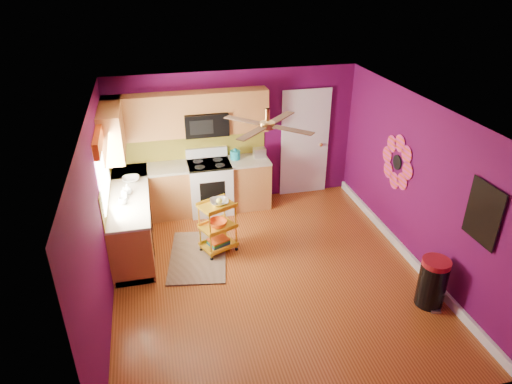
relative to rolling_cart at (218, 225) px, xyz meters
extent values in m
plane|color=brown|center=(0.62, -0.79, -0.49)|extent=(5.00, 5.00, 0.00)
cube|color=#560945|center=(0.62, 1.71, 0.76)|extent=(4.50, 0.04, 2.50)
cube|color=#560945|center=(0.62, -3.29, 0.76)|extent=(4.50, 0.04, 2.50)
cube|color=#560945|center=(-1.63, -0.79, 0.76)|extent=(0.04, 5.00, 2.50)
cube|color=#560945|center=(2.87, -0.79, 0.76)|extent=(0.04, 5.00, 2.50)
cube|color=silver|center=(0.62, -0.79, 2.01)|extent=(4.50, 5.00, 0.04)
cube|color=white|center=(2.84, -0.79, -0.42)|extent=(0.05, 4.90, 0.14)
cube|color=#9C5C2A|center=(-1.33, 0.56, -0.04)|extent=(0.60, 2.30, 0.90)
cube|color=#9C5C2A|center=(-0.23, 1.41, -0.04)|extent=(2.80, 0.60, 0.90)
cube|color=beige|center=(-1.33, 0.56, 0.43)|extent=(0.63, 2.30, 0.04)
cube|color=beige|center=(-0.23, 1.41, 0.43)|extent=(2.80, 0.63, 0.04)
cube|color=black|center=(-1.33, 0.56, -0.44)|extent=(0.54, 2.30, 0.10)
cube|color=black|center=(-0.23, 1.41, -0.44)|extent=(2.80, 0.54, 0.10)
cube|color=white|center=(0.07, 1.38, -0.03)|extent=(0.76, 0.66, 0.92)
cube|color=black|center=(0.07, 1.38, 0.44)|extent=(0.76, 0.62, 0.03)
cube|color=white|center=(0.07, 1.66, 0.55)|extent=(0.76, 0.06, 0.18)
cube|color=black|center=(0.07, 1.05, -0.04)|extent=(0.45, 0.02, 0.55)
cube|color=#9C5C2A|center=(-0.97, 1.54, 1.34)|extent=(1.32, 0.33, 0.75)
cube|color=#9C5C2A|center=(0.81, 1.54, 1.34)|extent=(0.72, 0.33, 0.75)
cube|color=#9C5C2A|center=(0.07, 1.54, 1.54)|extent=(0.76, 0.33, 0.34)
cube|color=#9C5C2A|center=(-1.46, 1.06, 1.34)|extent=(0.33, 1.30, 0.75)
cube|color=black|center=(0.07, 1.51, 1.16)|extent=(0.76, 0.38, 0.40)
cube|color=#656316|center=(-0.23, 1.70, 0.71)|extent=(2.80, 0.01, 0.51)
cube|color=#656316|center=(-1.62, 0.56, 0.71)|extent=(0.01, 2.30, 0.51)
cube|color=white|center=(-1.61, 0.26, 1.06)|extent=(0.03, 1.20, 1.00)
cube|color=#DC5113|center=(-1.58, 0.26, 1.53)|extent=(0.08, 1.35, 0.22)
cube|color=white|center=(1.97, 1.68, 0.54)|extent=(0.85, 0.04, 2.05)
cube|color=white|center=(1.97, 1.66, 0.54)|extent=(0.95, 0.02, 2.15)
sphere|color=#BF8C3F|center=(2.29, 1.63, 0.51)|extent=(0.07, 0.07, 0.07)
cylinder|color=black|center=(2.85, -0.19, 0.86)|extent=(0.01, 0.24, 0.24)
cube|color=teal|center=(2.85, -2.19, 1.06)|extent=(0.03, 0.52, 0.72)
cube|color=black|center=(2.84, -2.19, 1.06)|extent=(0.01, 0.56, 0.76)
cylinder|color=#BF8C3F|center=(0.62, -0.59, 1.93)|extent=(0.06, 0.06, 0.16)
cylinder|color=#BF8C3F|center=(0.62, -0.59, 1.79)|extent=(0.20, 0.20, 0.08)
cube|color=#4C2D19|center=(0.89, -0.32, 1.79)|extent=(0.47, 0.47, 0.01)
cube|color=#4C2D19|center=(0.36, -0.32, 1.79)|extent=(0.47, 0.47, 0.01)
cube|color=#4C2D19|center=(0.36, -0.86, 1.79)|extent=(0.47, 0.47, 0.01)
cube|color=#4C2D19|center=(0.89, -0.86, 1.79)|extent=(0.47, 0.47, 0.01)
cube|color=black|center=(-0.36, -0.09, -0.48)|extent=(1.10, 1.54, 0.02)
cylinder|color=gold|center=(-0.16, -0.25, -0.04)|extent=(0.02, 0.02, 0.81)
cylinder|color=gold|center=(0.27, -0.06, -0.04)|extent=(0.02, 0.02, 0.81)
cylinder|color=gold|center=(-0.29, 0.05, -0.04)|extent=(0.02, 0.02, 0.81)
cylinder|color=gold|center=(0.14, 0.24, -0.04)|extent=(0.02, 0.02, 0.81)
sphere|color=black|center=(-0.16, -0.25, -0.46)|extent=(0.06, 0.06, 0.06)
sphere|color=black|center=(0.27, -0.06, -0.46)|extent=(0.06, 0.06, 0.06)
sphere|color=black|center=(-0.29, 0.05, -0.46)|extent=(0.06, 0.06, 0.06)
sphere|color=black|center=(0.14, 0.24, -0.46)|extent=(0.06, 0.06, 0.06)
cube|color=gold|center=(-0.01, 0.00, 0.34)|extent=(0.63, 0.56, 0.03)
cube|color=gold|center=(-0.01, 0.00, -0.03)|extent=(0.63, 0.56, 0.03)
cube|color=gold|center=(-0.01, 0.00, -0.37)|extent=(0.63, 0.56, 0.03)
imported|color=beige|center=(0.04, 0.02, 0.39)|extent=(0.38, 0.38, 0.07)
sphere|color=yellow|center=(0.04, 0.02, 0.42)|extent=(0.10, 0.10, 0.10)
imported|color=#DC5113|center=(-0.01, 0.00, 0.03)|extent=(0.39, 0.39, 0.09)
cube|color=navy|center=(-0.01, 0.00, -0.34)|extent=(0.37, 0.33, 0.04)
cube|color=#267233|center=(-0.01, 0.00, -0.31)|extent=(0.37, 0.33, 0.03)
cube|color=#DC5113|center=(-0.01, 0.00, -0.27)|extent=(0.37, 0.33, 0.03)
cylinder|color=black|center=(2.59, -1.91, -0.17)|extent=(0.46, 0.46, 0.64)
cylinder|color=#A41720|center=(2.59, -1.91, 0.19)|extent=(0.37, 0.37, 0.07)
cube|color=beige|center=(2.59, -2.10, -0.47)|extent=(0.14, 0.10, 0.03)
cylinder|color=teal|center=(0.57, 1.47, 0.53)|extent=(0.18, 0.18, 0.16)
sphere|color=teal|center=(0.57, 1.47, 0.63)|extent=(0.06, 0.06, 0.06)
cube|color=beige|center=(1.02, 1.45, 0.54)|extent=(0.22, 0.15, 0.18)
imported|color=#EA3F72|center=(-1.37, 0.35, 0.55)|extent=(0.09, 0.09, 0.19)
imported|color=white|center=(-1.32, 0.50, 0.54)|extent=(0.13, 0.13, 0.17)
imported|color=white|center=(-1.28, 0.97, 0.48)|extent=(0.28, 0.28, 0.07)
imported|color=white|center=(-1.39, 0.19, 0.50)|extent=(0.13, 0.13, 0.10)
camera|label=1|loc=(-0.84, -6.09, 3.75)|focal=32.00mm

